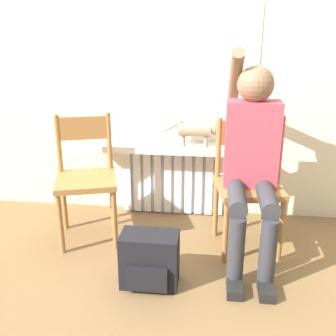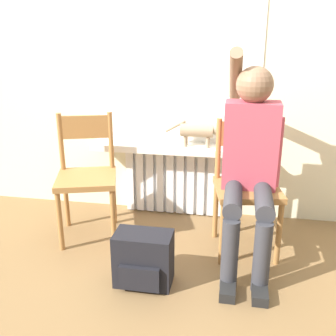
# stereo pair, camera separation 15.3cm
# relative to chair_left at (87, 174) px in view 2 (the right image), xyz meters

# --- Properties ---
(ground_plane) EXTENTS (12.00, 12.00, 0.00)m
(ground_plane) POSITION_rel_chair_left_xyz_m (0.57, -0.68, -0.47)
(ground_plane) COLOR brown
(wall_with_window) EXTENTS (7.00, 0.06, 2.70)m
(wall_with_window) POSITION_rel_chair_left_xyz_m (0.57, 0.55, 0.88)
(wall_with_window) COLOR beige
(wall_with_window) RESTS_ON ground_plane
(radiator) EXTENTS (0.83, 0.08, 0.55)m
(radiator) POSITION_rel_chair_left_xyz_m (0.57, 0.47, -0.19)
(radiator) COLOR white
(radiator) RESTS_ON ground_plane
(windowsill) EXTENTS (1.31, 0.23, 0.05)m
(windowsill) POSITION_rel_chair_left_xyz_m (0.57, 0.40, 0.11)
(windowsill) COLOR white
(windowsill) RESTS_ON radiator
(window_glass) EXTENTS (1.26, 0.01, 1.36)m
(window_glass) POSITION_rel_chair_left_xyz_m (0.57, 0.51, 0.81)
(window_glass) COLOR white
(window_glass) RESTS_ON windowsill
(chair_left) EXTENTS (0.51, 0.51, 0.88)m
(chair_left) POSITION_rel_chair_left_xyz_m (0.00, 0.00, 0.00)
(chair_left) COLOR #9E6B38
(chair_left) RESTS_ON ground_plane
(chair_right) EXTENTS (0.48, 0.48, 0.88)m
(chair_right) POSITION_rel_chair_left_xyz_m (1.12, 0.00, 0.00)
(chair_right) COLOR #9E6B38
(chair_right) RESTS_ON ground_plane
(person) EXTENTS (0.36, 1.02, 1.35)m
(person) POSITION_rel_chair_left_xyz_m (1.13, -0.11, 0.24)
(person) COLOR #333338
(person) RESTS_ON ground_plane
(cat) EXTENTS (0.44, 0.10, 0.21)m
(cat) POSITION_rel_chair_left_xyz_m (0.77, 0.40, 0.26)
(cat) COLOR #9E896B
(cat) RESTS_ON windowsill
(backpack) EXTENTS (0.34, 0.23, 0.33)m
(backpack) POSITION_rel_chair_left_xyz_m (0.54, -0.54, -0.31)
(backpack) COLOR black
(backpack) RESTS_ON ground_plane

